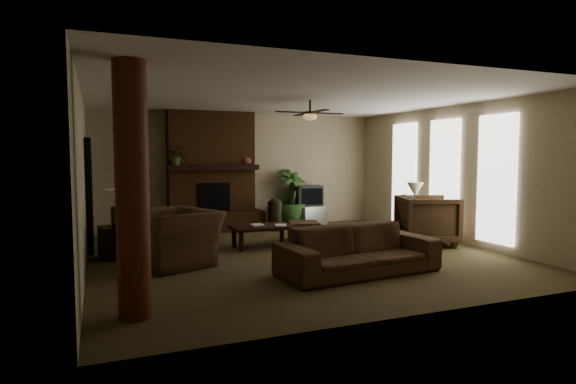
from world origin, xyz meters
name	(u,v)px	position (x,y,z in m)	size (l,w,h in m)	color
room_shell	(296,177)	(0.00, 0.00, 1.40)	(7.00, 7.00, 7.00)	brown
fireplace	(212,182)	(-0.80, 3.22, 1.16)	(2.40, 0.70, 2.80)	#542F16
windows	(444,176)	(3.45, 0.20, 1.35)	(0.08, 3.65, 2.35)	white
log_column	(132,191)	(-2.95, -2.40, 1.40)	(0.36, 0.36, 2.80)	maroon
doorway	(89,195)	(-3.44, 1.80, 1.05)	(0.10, 1.00, 2.10)	black
ceiling_fan	(310,115)	(0.40, 0.30, 2.53)	(1.35, 1.35, 0.37)	black
sofa	(359,242)	(0.33, -1.63, 0.48)	(2.46, 0.72, 0.96)	#4A331F
armchair_left	(173,228)	(-2.18, 0.05, 0.60)	(1.38, 0.90, 1.20)	#4A331F
armchair_right	(428,218)	(2.79, -0.12, 0.54)	(1.06, 0.99, 1.09)	#4A331F
coffee_table	(262,228)	(-0.36, 0.84, 0.37)	(1.20, 0.70, 0.43)	black
ottoman	(304,231)	(0.67, 1.18, 0.20)	(0.60, 0.60, 0.40)	#4A331F
tv_stand	(310,215)	(1.70, 3.15, 0.25)	(0.85, 0.50, 0.50)	silver
tv	(308,196)	(1.66, 3.14, 0.76)	(0.70, 0.59, 0.52)	#3B3B3E
floor_vase	(275,212)	(0.59, 2.69, 0.43)	(0.34, 0.34, 0.77)	black
floor_plant	(291,210)	(1.20, 3.15, 0.40)	(0.80, 1.43, 0.80)	#315723
side_table_left	(115,242)	(-3.03, 0.92, 0.28)	(0.50, 0.50, 0.55)	black
lamp_left	(115,201)	(-3.03, 0.90, 1.00)	(0.40, 0.40, 0.65)	black
side_table_right	(415,225)	(3.07, 0.63, 0.28)	(0.50, 0.50, 0.55)	black
lamp_right	(415,192)	(3.04, 0.62, 1.00)	(0.37, 0.37, 0.65)	black
mantel_plant	(176,158)	(-1.66, 2.92, 1.72)	(0.38, 0.42, 0.33)	#315723
mantel_vase	(247,160)	(0.00, 3.03, 1.67)	(0.22, 0.23, 0.22)	brown
book_a	(252,219)	(-0.57, 0.83, 0.57)	(0.22, 0.03, 0.29)	#999999
book_b	(275,218)	(-0.15, 0.68, 0.58)	(0.21, 0.02, 0.29)	#999999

